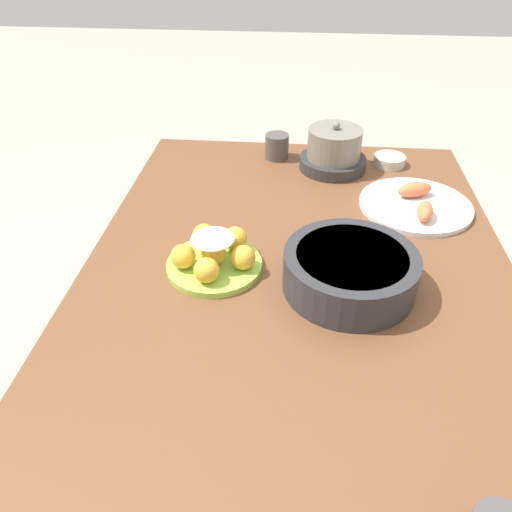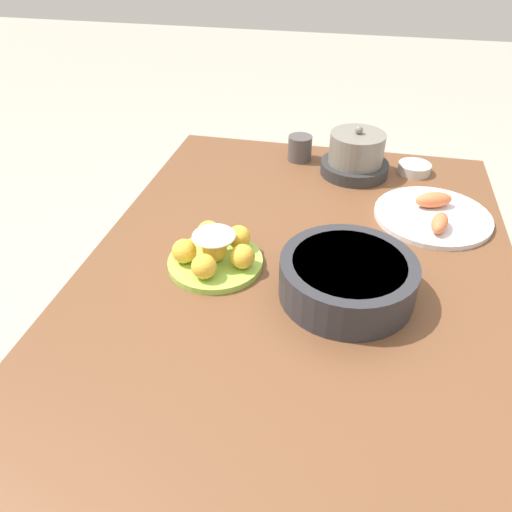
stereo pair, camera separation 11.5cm
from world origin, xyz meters
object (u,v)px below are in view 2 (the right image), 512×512
Objects in this scene: sauce_bowl at (414,168)px; seafood_platter at (433,215)px; serving_bowl at (347,277)px; warming_pot at (356,156)px; cake_plate at (216,252)px; dining_table at (295,303)px; cup_near at (300,148)px.

seafood_platter is (0.27, 0.04, -0.00)m from sauce_bowl.
sauce_bowl is at bearing -171.45° from seafood_platter.
seafood_platter is (-0.37, 0.21, -0.04)m from serving_bowl.
serving_bowl is at bearing 1.62° from warming_pot.
cake_plate is 2.22× the size of sauce_bowl.
dining_table is 14.50× the size of sauce_bowl.
serving_bowl is 0.66m from sauce_bowl.
cup_near is 0.19m from warming_pot.
cup_near reaches higher than dining_table.
cup_near is (-0.29, -0.41, 0.03)m from seafood_platter.
sauce_bowl is at bearing 141.15° from cake_plate.
warming_pot is (-0.60, -0.02, 0.01)m from serving_bowl.
seafood_platter is 3.88× the size of cup_near.
cake_plate is 0.72× the size of seafood_platter.
cup_near is (-0.62, -0.09, 0.13)m from dining_table.
seafood_platter is at bearing 8.55° from sauce_bowl.
warming_pot is (0.06, 0.18, 0.02)m from cup_near.
dining_table is 0.18m from serving_bowl.
cake_plate reaches higher than sauce_bowl.
cup_near is at bearing -163.22° from serving_bowl.
dining_table is 6.99× the size of warming_pot.
dining_table is at bearing -110.86° from serving_bowl.
serving_bowl is at bearing -29.50° from seafood_platter.
serving_bowl is 0.43m from seafood_platter.
warming_pot reaches higher than dining_table.
sauce_bowl is at bearing 103.23° from warming_pot.
serving_bowl reaches higher than sauce_bowl.
seafood_platter reaches higher than dining_table.
cake_plate reaches higher than cup_near.
cake_plate is (-0.00, -0.20, 0.12)m from dining_table.
cake_plate is 0.62m from warming_pot.
seafood_platter is (-0.33, 0.32, 0.10)m from dining_table.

